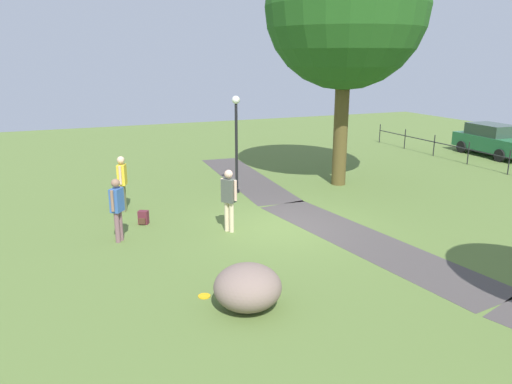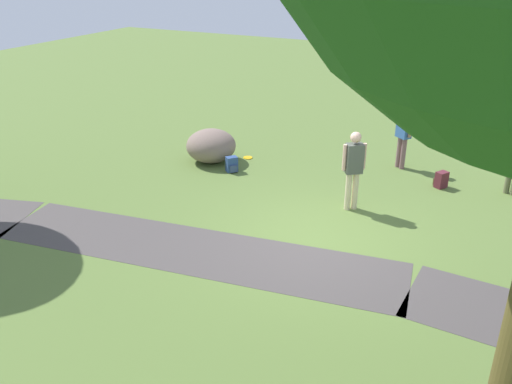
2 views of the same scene
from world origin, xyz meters
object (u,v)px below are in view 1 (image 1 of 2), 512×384
(lawn_boulder, at_px, (248,287))
(backpack_by_boulder, at_px, (251,277))
(passerby_on_path, at_px, (117,205))
(large_shade_tree, at_px, (346,7))
(parked_compact_green, at_px, (493,140))
(lamp_post, at_px, (236,134))
(woman_with_handbag, at_px, (122,179))
(frisbee_on_grass, at_px, (204,296))
(handbag_on_grass, at_px, (116,203))
(spare_backpack_on_lawn, at_px, (143,218))
(man_near_boulder, at_px, (229,196))

(lawn_boulder, height_order, backpack_by_boulder, lawn_boulder)
(passerby_on_path, bearing_deg, large_shade_tree, 109.09)
(parked_compact_green, bearing_deg, lamp_post, -83.70)
(lamp_post, bearing_deg, large_shade_tree, 84.64)
(large_shade_tree, xyz_separation_m, lamp_post, (-0.38, -4.06, -4.31))
(large_shade_tree, xyz_separation_m, passerby_on_path, (3.00, -8.68, -5.46))
(backpack_by_boulder, bearing_deg, lamp_post, 161.56)
(lamp_post, xyz_separation_m, backpack_by_boulder, (7.20, -2.40, -1.95))
(large_shade_tree, bearing_deg, woman_with_handbag, -87.81)
(lamp_post, bearing_deg, frisbee_on_grass, -25.43)
(lamp_post, bearing_deg, woman_with_handbag, -80.43)
(handbag_on_grass, height_order, parked_compact_green, parked_compact_green)
(woman_with_handbag, xyz_separation_m, parked_compact_green, (-2.26, 18.29, -0.23))
(woman_with_handbag, relative_size, spare_backpack_on_lawn, 4.45)
(man_near_boulder, bearing_deg, spare_backpack_on_lawn, -126.89)
(lamp_post, relative_size, lawn_boulder, 2.39)
(large_shade_tree, relative_size, backpack_by_boulder, 23.48)
(man_near_boulder, height_order, passerby_on_path, man_near_boulder)
(lamp_post, bearing_deg, handbag_on_grass, -87.18)
(passerby_on_path, height_order, frisbee_on_grass, passerby_on_path)
(handbag_on_grass, bearing_deg, man_near_boulder, 36.31)
(lawn_boulder, distance_m, frisbee_on_grass, 1.10)
(large_shade_tree, bearing_deg, spare_backpack_on_lawn, -76.84)
(backpack_by_boulder, bearing_deg, spare_backpack_on_lawn, -164.61)
(lawn_boulder, distance_m, woman_with_handbag, 7.51)
(lawn_boulder, xyz_separation_m, man_near_boulder, (-4.27, 1.15, 0.60))
(handbag_on_grass, bearing_deg, lamp_post, 92.82)
(woman_with_handbag, xyz_separation_m, spare_backpack_on_lawn, (1.52, 0.33, -0.85))
(handbag_on_grass, bearing_deg, parked_compact_green, 95.50)
(large_shade_tree, xyz_separation_m, handbag_on_grass, (-0.17, -8.36, -6.32))
(lamp_post, distance_m, parked_compact_green, 14.33)
(lawn_boulder, bearing_deg, handbag_on_grass, -169.31)
(man_near_boulder, distance_m, spare_backpack_on_lawn, 2.78)
(lawn_boulder, bearing_deg, woman_with_handbag, -170.05)
(lawn_boulder, relative_size, backpack_by_boulder, 3.63)
(passerby_on_path, height_order, handbag_on_grass, passerby_on_path)
(lamp_post, height_order, spare_backpack_on_lawn, lamp_post)
(passerby_on_path, height_order, parked_compact_green, passerby_on_path)
(lawn_boulder, distance_m, spare_backpack_on_lawn, 5.94)
(backpack_by_boulder, xyz_separation_m, parked_compact_green, (-8.77, 16.58, 0.61))
(backpack_by_boulder, relative_size, spare_backpack_on_lawn, 1.00)
(backpack_by_boulder, distance_m, parked_compact_green, 18.77)
(large_shade_tree, bearing_deg, parked_compact_green, 100.89)
(handbag_on_grass, bearing_deg, large_shade_tree, 88.84)
(backpack_by_boulder, height_order, frisbee_on_grass, backpack_by_boulder)
(lawn_boulder, xyz_separation_m, spare_backpack_on_lawn, (-5.85, -0.96, -0.25))
(lamp_post, height_order, frisbee_on_grass, lamp_post)
(woman_with_handbag, xyz_separation_m, frisbee_on_grass, (6.60, 0.64, -1.03))
(woman_with_handbag, bearing_deg, spare_backpack_on_lawn, 12.34)
(large_shade_tree, relative_size, handbag_on_grass, 25.10)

